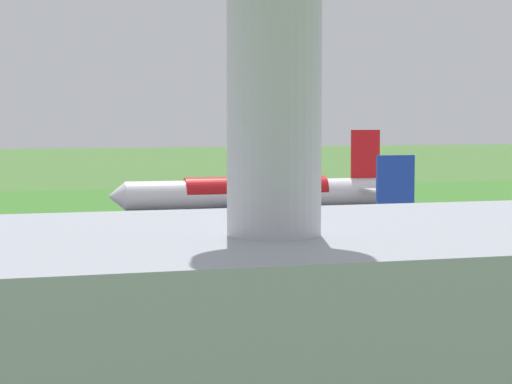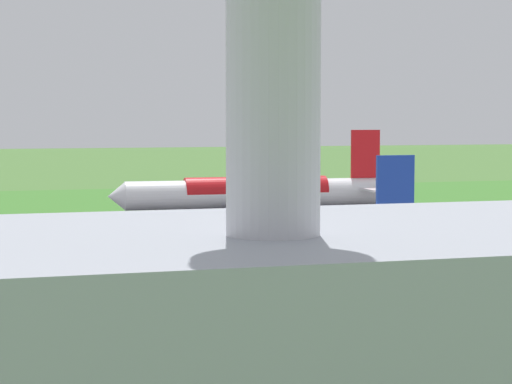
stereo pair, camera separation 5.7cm
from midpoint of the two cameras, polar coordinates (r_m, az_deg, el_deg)
name	(u,v)px [view 1 (the left image)]	position (r m, az deg, el deg)	size (l,w,h in m)	color
ground_plane	(316,215)	(185.20, 3.45, -1.31)	(800.00, 800.00, 0.00)	#477233
runway_asphalt	(316,214)	(185.19, 3.45, -1.30)	(600.00, 28.68, 0.06)	#38383D
apron_concrete	(464,256)	(133.53, 11.88, -3.60)	(440.00, 110.00, 0.05)	gray
grass_verge_foreground	(259,199)	(219.46, 0.19, -0.41)	(600.00, 80.00, 0.04)	#3C782B
airliner_main	(258,193)	(181.24, 0.11, -0.04)	(54.12, 44.25, 15.88)	white
airliner_parked_mid	(251,243)	(114.32, -0.29, -2.96)	(46.75, 38.13, 13.69)	white
no_stopping_sign	(224,193)	(214.88, -1.84, -0.06)	(0.60, 0.10, 2.90)	slate
traffic_cone_orange	(195,199)	(216.43, -3.52, -0.41)	(0.40, 0.40, 0.55)	orange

